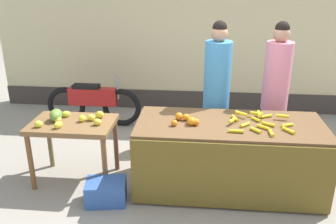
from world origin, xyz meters
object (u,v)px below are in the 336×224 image
produce_crate (106,192)px  produce_sack (146,133)px  parked_motorcycle (93,102)px  vendor_woman_pink_shirt (275,93)px  vendor_woman_blue_shirt (216,93)px

produce_crate → produce_sack: produce_sack is taller
parked_motorcycle → produce_crate: (0.77, -2.15, -0.27)m
vendor_woman_pink_shirt → produce_sack: 1.85m
vendor_woman_pink_shirt → produce_sack: (-1.73, 0.03, -0.67)m
vendor_woman_pink_shirt → produce_crate: 2.48m
vendor_woman_blue_shirt → produce_sack: vendor_woman_blue_shirt is taller
vendor_woman_blue_shirt → produce_crate: size_ratio=4.27×
parked_motorcycle → vendor_woman_blue_shirt: bearing=-26.8°
vendor_woman_pink_shirt → produce_sack: bearing=178.9°
vendor_woman_pink_shirt → parked_motorcycle: bearing=161.8°
vendor_woman_blue_shirt → vendor_woman_pink_shirt: size_ratio=1.01×
vendor_woman_blue_shirt → produce_crate: vendor_woman_blue_shirt is taller
parked_motorcycle → produce_sack: bearing=-40.5°
parked_motorcycle → produce_crate: 2.30m
vendor_woman_pink_shirt → parked_motorcycle: size_ratio=1.17×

